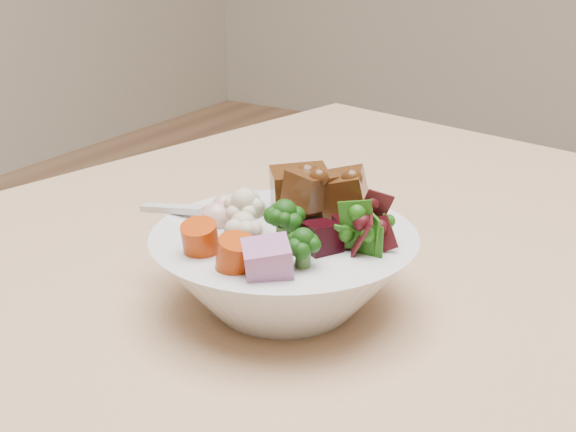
{
  "coord_description": "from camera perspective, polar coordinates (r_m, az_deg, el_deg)",
  "views": [
    {
      "loc": [
        0.15,
        -0.61,
        1.04
      ],
      "look_at": [
        -0.14,
        -0.15,
        0.83
      ],
      "focal_mm": 50.0,
      "sensor_mm": 36.0,
      "label": 1
    }
  ],
  "objects": [
    {
      "name": "soup_spoon",
      "position": [
        0.6,
        -5.99,
        -0.31
      ],
      "size": [
        0.09,
        0.02,
        0.02
      ],
      "rotation": [
        0.0,
        0.0,
        -0.0
      ],
      "color": "silver",
      "rests_on": "food_bowl"
    },
    {
      "name": "food_bowl",
      "position": [
        0.58,
        -0.09,
        -3.48
      ],
      "size": [
        0.19,
        0.19,
        0.1
      ],
      "color": "silver",
      "rests_on": "dining_table"
    }
  ]
}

